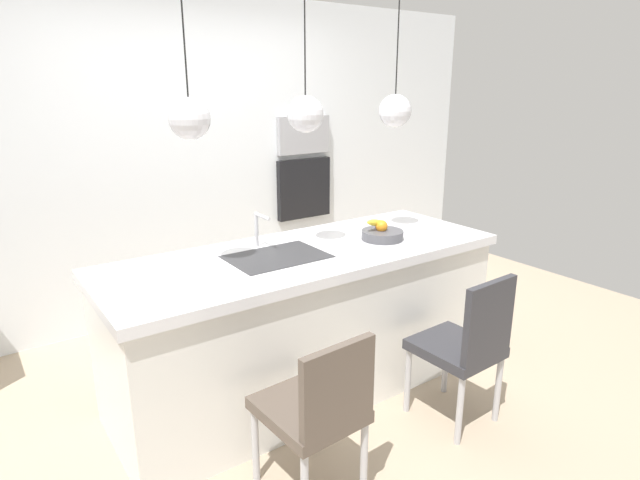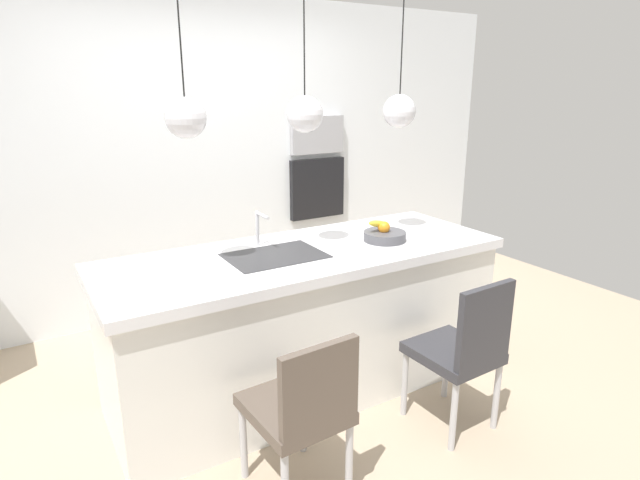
{
  "view_description": "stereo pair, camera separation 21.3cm",
  "coord_description": "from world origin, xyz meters",
  "px_view_note": "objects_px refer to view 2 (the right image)",
  "views": [
    {
      "loc": [
        -1.67,
        -2.51,
        1.89
      ],
      "look_at": [
        0.1,
        0.0,
        0.98
      ],
      "focal_mm": 29.44,
      "sensor_mm": 36.0,
      "label": 1
    },
    {
      "loc": [
        -1.49,
        -2.63,
        1.89
      ],
      "look_at": [
        0.1,
        0.0,
        0.98
      ],
      "focal_mm": 29.44,
      "sensor_mm": 36.0,
      "label": 2
    }
  ],
  "objects_px": {
    "fruit_bowl": "(384,234)",
    "chair_near": "(302,407)",
    "chair_middle": "(463,348)",
    "oven": "(317,188)",
    "microwave": "(317,135)"
  },
  "relations": [
    {
      "from": "fruit_bowl",
      "to": "chair_near",
      "type": "distance_m",
      "value": 1.35
    },
    {
      "from": "fruit_bowl",
      "to": "oven",
      "type": "bearing_deg",
      "value": 73.65
    },
    {
      "from": "chair_near",
      "to": "chair_middle",
      "type": "bearing_deg",
      "value": -0.22
    },
    {
      "from": "microwave",
      "to": "chair_middle",
      "type": "height_order",
      "value": "microwave"
    },
    {
      "from": "microwave",
      "to": "oven",
      "type": "bearing_deg",
      "value": 0.0
    },
    {
      "from": "oven",
      "to": "chair_near",
      "type": "xyz_separation_m",
      "value": [
        -1.51,
        -2.4,
        -0.47
      ]
    },
    {
      "from": "microwave",
      "to": "oven",
      "type": "relative_size",
      "value": 0.96
    },
    {
      "from": "fruit_bowl",
      "to": "microwave",
      "type": "xyz_separation_m",
      "value": [
        0.49,
        1.66,
        0.48
      ]
    },
    {
      "from": "fruit_bowl",
      "to": "chair_near",
      "type": "relative_size",
      "value": 0.32
    },
    {
      "from": "microwave",
      "to": "oven",
      "type": "height_order",
      "value": "microwave"
    },
    {
      "from": "chair_near",
      "to": "oven",
      "type": "bearing_deg",
      "value": 57.76
    },
    {
      "from": "chair_middle",
      "to": "oven",
      "type": "bearing_deg",
      "value": 78.28
    },
    {
      "from": "microwave",
      "to": "chair_near",
      "type": "height_order",
      "value": "microwave"
    },
    {
      "from": "microwave",
      "to": "oven",
      "type": "distance_m",
      "value": 0.5
    },
    {
      "from": "microwave",
      "to": "chair_middle",
      "type": "relative_size",
      "value": 0.59
    }
  ]
}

